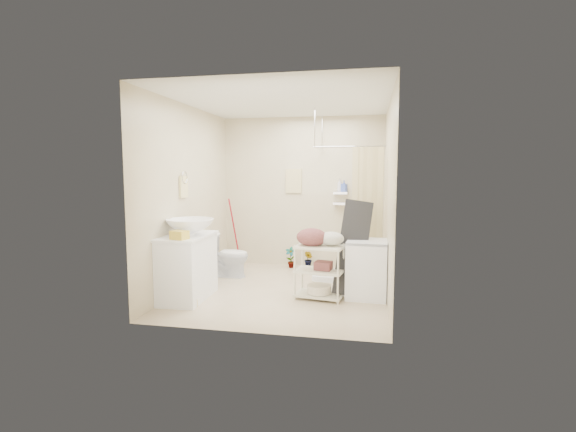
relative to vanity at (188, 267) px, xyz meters
name	(u,v)px	position (x,y,z in m)	size (l,w,h in m)	color
floor	(284,290)	(1.16, 0.62, -0.42)	(3.20, 3.20, 0.00)	beige
ceiling	(284,101)	(1.16, 0.62, 2.18)	(2.80, 3.20, 0.04)	silver
wall_back	(302,192)	(1.16, 2.22, 0.88)	(2.80, 0.04, 2.60)	beige
wall_front	(252,208)	(1.16, -0.98, 0.88)	(2.80, 0.04, 2.60)	beige
wall_left	(189,197)	(-0.24, 0.62, 0.88)	(0.04, 3.20, 2.60)	beige
wall_right	(388,199)	(2.56, 0.62, 0.88)	(0.04, 3.20, 2.60)	beige
vanity	(188,267)	(0.00, 0.00, 0.00)	(0.54, 0.96, 0.84)	white
sink	(190,227)	(0.04, 0.01, 0.53)	(0.61, 0.61, 0.21)	white
counter_basket	(179,235)	(0.07, -0.35, 0.47)	(0.19, 0.15, 0.11)	gold
floor_basket	(191,300)	(0.16, -0.27, -0.35)	(0.26, 0.20, 0.14)	gold
toilet	(227,255)	(0.12, 1.21, -0.08)	(0.38, 0.67, 0.69)	silver
mop	(232,232)	(-0.08, 2.07, 0.17)	(0.11, 0.11, 1.18)	#A10A1B
potted_plant_a	(291,257)	(1.00, 1.99, -0.24)	(0.19, 0.13, 0.36)	brown
potted_plant_b	(309,259)	(1.30, 2.05, -0.27)	(0.16, 0.13, 0.30)	brown
hanging_towel	(294,181)	(1.01, 2.20, 1.08)	(0.28, 0.03, 0.42)	beige
towel_ring	(184,185)	(-0.22, 0.42, 1.05)	(0.04, 0.22, 0.34)	#F2E395
tp_holder	(194,236)	(-0.20, 0.67, 0.30)	(0.08, 0.12, 0.14)	white
shower	(350,210)	(2.01, 1.67, 0.63)	(1.10, 1.10, 2.10)	white
shampoo_bottle_a	(340,185)	(1.82, 2.15, 1.01)	(0.09, 0.09, 0.22)	silver
shampoo_bottle_b	(344,186)	(1.89, 2.13, 1.00)	(0.09, 0.09, 0.19)	#3B52AD
washing_machine	(367,269)	(2.30, 0.51, -0.04)	(0.52, 0.54, 0.76)	white
laundry_rack	(319,267)	(1.69, 0.33, 0.00)	(0.61, 0.36, 0.85)	beige
ironing_board	(353,247)	(2.11, 0.51, 0.24)	(0.38, 0.11, 1.33)	black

